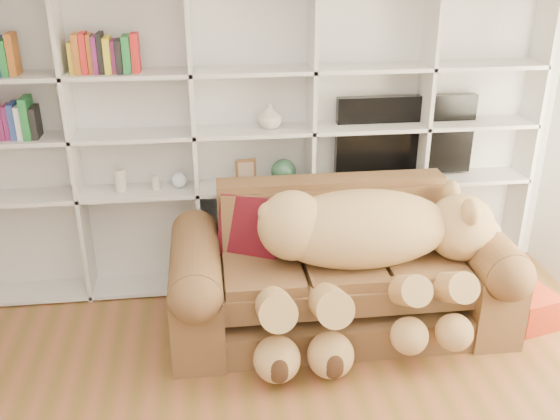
{
  "coord_description": "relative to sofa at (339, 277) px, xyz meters",
  "views": [
    {
      "loc": [
        -0.36,
        -2.21,
        2.65
      ],
      "look_at": [
        0.12,
        1.63,
        0.93
      ],
      "focal_mm": 40.0,
      "sensor_mm": 36.0,
      "label": 1
    }
  ],
  "objects": [
    {
      "name": "wall_back",
      "position": [
        -0.55,
        0.86,
        0.97
      ],
      "size": [
        5.0,
        0.02,
        2.7
      ],
      "primitive_type": "cube",
      "color": "silver",
      "rests_on": "floor"
    },
    {
      "name": "bookshelf",
      "position": [
        -0.79,
        0.72,
        0.93
      ],
      "size": [
        4.43,
        0.35,
        2.4
      ],
      "color": "silver",
      "rests_on": "floor"
    },
    {
      "name": "sofa",
      "position": [
        0.0,
        0.0,
        0.0
      ],
      "size": [
        2.39,
        1.03,
        1.01
      ],
      "color": "brown",
      "rests_on": "floor"
    },
    {
      "name": "teddy_bear",
      "position": [
        0.13,
        -0.2,
        0.32
      ],
      "size": [
        1.83,
        0.99,
        1.06
      ],
      "rotation": [
        0.0,
        0.0,
        -0.12
      ],
      "color": "tan",
      "rests_on": "sofa"
    },
    {
      "name": "throw_pillow",
      "position": [
        -0.62,
        0.17,
        0.35
      ],
      "size": [
        0.51,
        0.42,
        0.47
      ],
      "primitive_type": "cube",
      "rotation": [
        -0.24,
        0.0,
        -0.45
      ],
      "color": "#570E1F",
      "rests_on": "sofa"
    },
    {
      "name": "gift_box",
      "position": [
        1.4,
        -0.23,
        -0.25
      ],
      "size": [
        0.38,
        0.37,
        0.26
      ],
      "primitive_type": "cube",
      "rotation": [
        0.0,
        0.0,
        0.24
      ],
      "color": "#AF3017",
      "rests_on": "floor"
    },
    {
      "name": "tv",
      "position": [
        0.65,
        0.72,
        0.81
      ],
      "size": [
        1.11,
        0.18,
        0.65
      ],
      "color": "black",
      "rests_on": "bookshelf"
    },
    {
      "name": "picture_frame",
      "position": [
        -0.61,
        0.67,
        0.59
      ],
      "size": [
        0.16,
        0.04,
        0.2
      ],
      "primitive_type": "cube",
      "rotation": [
        0.0,
        0.0,
        0.06
      ],
      "color": "brown",
      "rests_on": "bookshelf"
    },
    {
      "name": "green_vase",
      "position": [
        -0.32,
        0.67,
        0.58
      ],
      "size": [
        0.19,
        0.19,
        0.19
      ],
      "primitive_type": "sphere",
      "color": "#326143",
      "rests_on": "bookshelf"
    },
    {
      "name": "figurine_tall",
      "position": [
        -1.56,
        0.67,
        0.57
      ],
      "size": [
        0.09,
        0.09,
        0.17
      ],
      "primitive_type": "cylinder",
      "rotation": [
        0.0,
        0.0,
        -0.08
      ],
      "color": "beige",
      "rests_on": "bookshelf"
    },
    {
      "name": "figurine_short",
      "position": [
        -1.3,
        0.67,
        0.54
      ],
      "size": [
        0.07,
        0.07,
        0.11
      ],
      "primitive_type": "cylinder",
      "rotation": [
        0.0,
        0.0,
        0.05
      ],
      "color": "beige",
      "rests_on": "bookshelf"
    },
    {
      "name": "snow_globe",
      "position": [
        -1.12,
        0.67,
        0.55
      ],
      "size": [
        0.12,
        0.12,
        0.12
      ],
      "primitive_type": "sphere",
      "color": "white",
      "rests_on": "bookshelf"
    },
    {
      "name": "shelf_vase",
      "position": [
        -0.42,
        0.67,
        1.03
      ],
      "size": [
        0.19,
        0.19,
        0.19
      ],
      "primitive_type": "imported",
      "rotation": [
        0.0,
        0.0,
        0.09
      ],
      "color": "beige",
      "rests_on": "bookshelf"
    }
  ]
}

